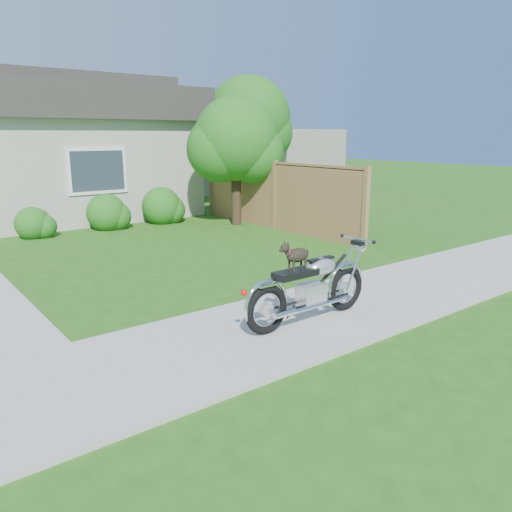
{
  "coord_description": "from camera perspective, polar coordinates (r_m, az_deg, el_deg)",
  "views": [
    {
      "loc": [
        -2.64,
        -4.95,
        2.58
      ],
      "look_at": [
        1.96,
        1.0,
        0.75
      ],
      "focal_mm": 35.0,
      "sensor_mm": 36.0,
      "label": 1
    }
  ],
  "objects": [
    {
      "name": "potted_plant_right",
      "position": [
        14.1,
        -23.28,
        3.43
      ],
      "size": [
        0.5,
        0.5,
        0.68
      ],
      "primitive_type": "imported",
      "rotation": [
        0.0,
        0.0,
        5.9
      ],
      "color": "#245B19",
      "rests_on": "ground"
    },
    {
      "name": "ground",
      "position": [
        6.17,
        -8.94,
        -11.22
      ],
      "size": [
        80.0,
        80.0,
        0.0
      ],
      "primitive_type": "plane",
      "color": "#235114",
      "rests_on": "ground"
    },
    {
      "name": "fence",
      "position": [
        14.04,
        2.16,
        6.97
      ],
      "size": [
        0.12,
        6.62,
        1.9
      ],
      "color": "olive",
      "rests_on": "ground"
    },
    {
      "name": "sidewalk",
      "position": [
        6.16,
        -8.95,
        -11.05
      ],
      "size": [
        24.0,
        2.2,
        0.04
      ],
      "primitive_type": "cube",
      "color": "#9E9B93",
      "rests_on": "ground"
    },
    {
      "name": "tree_near",
      "position": [
        14.55,
        -1.76,
        12.76
      ],
      "size": [
        2.47,
        2.39,
        3.66
      ],
      "color": "#3D2B1C",
      "rests_on": "ground"
    },
    {
      "name": "shrub_row",
      "position": [
        13.87,
        -26.32,
        3.46
      ],
      "size": [
        10.45,
        1.16,
        1.16
      ],
      "color": "#225E19",
      "rests_on": "ground"
    },
    {
      "name": "tree_far",
      "position": [
        18.86,
        -0.42,
        15.0
      ],
      "size": [
        3.06,
        3.06,
        4.69
      ],
      "color": "#3D2B1C",
      "rests_on": "ground"
    },
    {
      "name": "motorcycle_with_dog",
      "position": [
        6.95,
        6.3,
        -3.38
      ],
      "size": [
        2.22,
        0.6,
        1.17
      ],
      "rotation": [
        0.0,
        0.0,
        0.0
      ],
      "color": "black",
      "rests_on": "sidewalk"
    }
  ]
}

